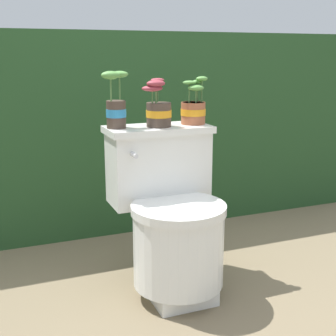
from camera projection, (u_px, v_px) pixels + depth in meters
ground_plane at (185, 291)px, 2.10m from camera, size 12.00×12.00×0.00m
hedge_backdrop at (111, 126)px, 3.04m from camera, size 3.13×0.85×1.16m
toilet at (171, 216)px, 2.05m from camera, size 0.47×0.56×0.72m
potted_plant_left at (116, 106)px, 2.03m from camera, size 0.13×0.10×0.25m
potted_plant_midleft at (158, 109)px, 2.07m from camera, size 0.14×0.11×0.21m
potted_plant_middle at (194, 109)px, 2.15m from camera, size 0.12×0.12×0.22m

